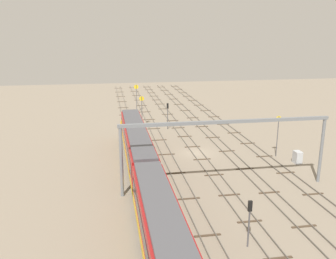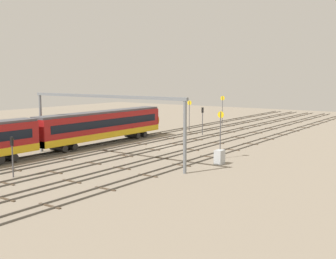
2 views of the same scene
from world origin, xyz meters
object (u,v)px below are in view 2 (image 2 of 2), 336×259
(overhead_gantry, at_px, (103,109))
(speed_sign_near_foreground, at_px, (189,112))
(signal_light_trackside_approach, at_px, (12,151))
(speed_sign_far_trackside, at_px, (220,129))
(relay_cabinet, at_px, (220,157))
(speed_sign_mid_trackside, at_px, (222,106))
(signal_light_trackside_departure, at_px, (203,117))

(overhead_gantry, height_order, speed_sign_near_foreground, overhead_gantry)
(overhead_gantry, distance_m, signal_light_trackside_approach, 12.00)
(overhead_gantry, bearing_deg, speed_sign_far_trackside, -48.85)
(signal_light_trackside_approach, bearing_deg, overhead_gantry, -8.80)
(signal_light_trackside_approach, xyz_separation_m, relay_cabinet, (17.56, -13.98, -1.88))
(speed_sign_near_foreground, distance_m, speed_sign_mid_trackside, 12.75)
(overhead_gantry, relative_size, signal_light_trackside_approach, 5.72)
(speed_sign_mid_trackside, distance_m, speed_sign_far_trackside, 36.98)
(signal_light_trackside_approach, distance_m, relay_cabinet, 22.53)
(signal_light_trackside_approach, relative_size, relay_cabinet, 2.47)
(relay_cabinet, bearing_deg, signal_light_trackside_approach, 141.48)
(speed_sign_near_foreground, xyz_separation_m, signal_light_trackside_departure, (-2.72, -4.39, -0.50))
(relay_cabinet, bearing_deg, overhead_gantry, 117.03)
(overhead_gantry, bearing_deg, signal_light_trackside_approach, 171.20)
(speed_sign_far_trackside, bearing_deg, signal_light_trackside_approach, 148.98)
(relay_cabinet, bearing_deg, speed_sign_mid_trackside, 27.37)
(signal_light_trackside_departure, bearing_deg, relay_cabinet, -145.06)
(overhead_gantry, xyz_separation_m, signal_light_trackside_approach, (-11.33, 1.75, -3.57))
(overhead_gantry, relative_size, signal_light_trackside_departure, 4.95)
(relay_cabinet, bearing_deg, speed_sign_far_trackside, 26.98)
(speed_sign_far_trackside, relative_size, signal_light_trackside_departure, 1.23)
(speed_sign_far_trackside, relative_size, relay_cabinet, 3.51)
(speed_sign_near_foreground, relative_size, signal_light_trackside_approach, 1.38)
(overhead_gantry, xyz_separation_m, speed_sign_mid_trackside, (42.14, 6.36, -2.41))
(speed_sign_far_trackside, xyz_separation_m, signal_light_trackside_departure, (17.35, 12.71, -0.56))
(signal_light_trackside_departure, bearing_deg, speed_sign_near_foreground, 58.19)
(signal_light_trackside_departure, bearing_deg, speed_sign_far_trackside, -143.79)
(speed_sign_mid_trackside, xyz_separation_m, signal_light_trackside_departure, (-15.47, -4.32, -0.77))
(speed_sign_near_foreground, bearing_deg, relay_cabinet, -141.14)
(speed_sign_near_foreground, relative_size, speed_sign_far_trackside, 0.97)
(speed_sign_far_trackside, xyz_separation_m, signal_light_trackside_approach, (-20.64, 12.41, -0.94))
(speed_sign_mid_trackside, xyz_separation_m, speed_sign_far_trackside, (-32.82, -17.02, -0.21))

